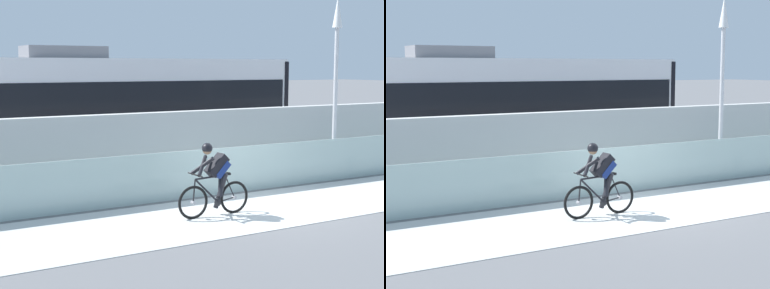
% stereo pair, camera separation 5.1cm
% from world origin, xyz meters
% --- Properties ---
extents(ground_plane, '(200.00, 200.00, 0.00)m').
position_xyz_m(ground_plane, '(0.00, 0.00, 0.00)').
color(ground_plane, slate).
extents(bike_path_deck, '(32.00, 3.20, 0.01)m').
position_xyz_m(bike_path_deck, '(0.00, 0.00, 0.01)').
color(bike_path_deck, silver).
rests_on(bike_path_deck, ground).
extents(glass_parapet, '(32.00, 0.05, 1.18)m').
position_xyz_m(glass_parapet, '(0.00, 1.85, 0.59)').
color(glass_parapet, '#ADC6C1').
rests_on(glass_parapet, ground).
extents(concrete_barrier_wall, '(32.00, 0.36, 2.00)m').
position_xyz_m(concrete_barrier_wall, '(0.00, 3.65, 1.00)').
color(concrete_barrier_wall, silver).
rests_on(concrete_barrier_wall, ground).
extents(tram_rail_near, '(32.00, 0.08, 0.01)m').
position_xyz_m(tram_rail_near, '(0.00, 6.13, 0.00)').
color(tram_rail_near, '#595654').
rests_on(tram_rail_near, ground).
extents(tram_rail_far, '(32.00, 0.08, 0.01)m').
position_xyz_m(tram_rail_far, '(0.00, 7.57, 0.00)').
color(tram_rail_far, '#595654').
rests_on(tram_rail_far, ground).
extents(tram, '(11.06, 2.54, 3.81)m').
position_xyz_m(tram, '(-0.52, 6.85, 1.89)').
color(tram, silver).
rests_on(tram, ground).
extents(cyclist_on_bike, '(1.77, 0.58, 1.61)m').
position_xyz_m(cyclist_on_bike, '(-1.54, 0.00, 0.78)').
color(cyclist_on_bike, black).
rests_on(cyclist_on_bike, ground).
extents(lamp_post_antenna, '(0.28, 0.28, 5.20)m').
position_xyz_m(lamp_post_antenna, '(3.93, 2.15, 3.29)').
color(lamp_post_antenna, gray).
rests_on(lamp_post_antenna, ground).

